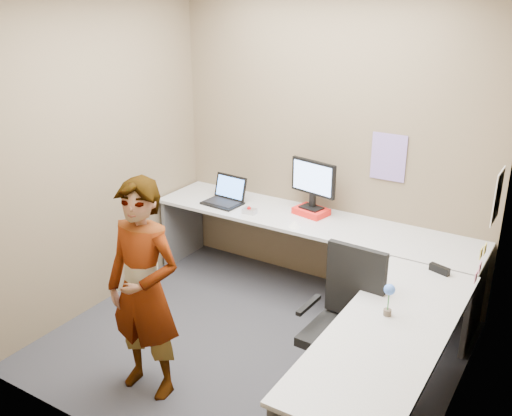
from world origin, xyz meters
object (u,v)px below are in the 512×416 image
Objects in this scene: desk at (327,272)px; office_chair at (343,337)px; person at (144,290)px; monitor at (313,180)px.

office_chair is (0.36, -0.49, -0.18)m from desk.
desk is 1.42m from person.
monitor is at bearing 124.27° from desk.
desk is at bearing 53.06° from person.
office_chair is at bearing -53.87° from desk.
desk is 2.95× the size of office_chair.
person reaches higher than monitor.
person is at bearing -86.82° from monitor.
office_chair is at bearing -42.97° from monitor.
office_chair is 1.37m from person.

